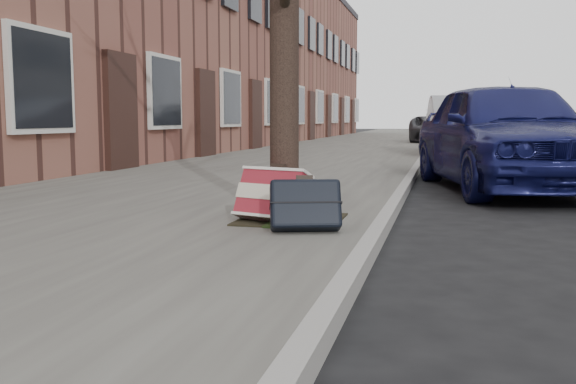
% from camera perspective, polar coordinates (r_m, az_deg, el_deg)
% --- Properties ---
extents(ground, '(120.00, 120.00, 0.00)m').
position_cam_1_polar(ground, '(4.22, 23.67, -7.42)').
color(ground, black).
rests_on(ground, ground).
extents(near_sidewalk, '(5.00, 70.00, 0.12)m').
position_cam_1_polar(near_sidewalk, '(19.29, 4.98, 3.77)').
color(near_sidewalk, slate).
rests_on(near_sidewalk, ground).
extents(house_near, '(6.80, 40.00, 7.00)m').
position_cam_1_polar(house_near, '(22.06, -10.24, 12.99)').
color(house_near, brown).
rests_on(house_near, ground).
extents(dirt_patch, '(0.85, 0.85, 0.02)m').
position_cam_1_polar(dirt_patch, '(5.46, 0.26, -2.44)').
color(dirt_patch, black).
rests_on(dirt_patch, near_sidewalk).
extents(suitcase_red, '(0.66, 0.50, 0.46)m').
position_cam_1_polar(suitcase_red, '(5.28, -1.41, -0.33)').
color(suitcase_red, maroon).
rests_on(suitcase_red, near_sidewalk).
extents(suitcase_navy, '(0.61, 0.46, 0.42)m').
position_cam_1_polar(suitcase_navy, '(4.88, 1.55, -1.10)').
color(suitcase_navy, black).
rests_on(suitcase_navy, near_sidewalk).
extents(car_near_front, '(2.75, 4.80, 1.54)m').
position_cam_1_polar(car_near_front, '(9.30, 18.73, 4.90)').
color(car_near_front, '#13154D').
rests_on(car_near_front, ground).
extents(car_near_mid, '(2.04, 4.84, 1.55)m').
position_cam_1_polar(car_near_mid, '(16.31, 15.44, 5.58)').
color(car_near_mid, '#B3B6BB').
rests_on(car_near_mid, ground).
extents(car_near_back, '(3.69, 6.08, 1.58)m').
position_cam_1_polar(car_near_back, '(25.37, 14.72, 5.88)').
color(car_near_back, '#3A3A3F').
rests_on(car_near_back, ground).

